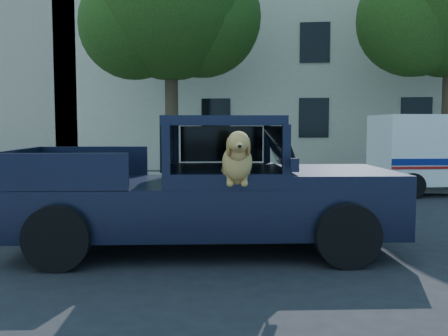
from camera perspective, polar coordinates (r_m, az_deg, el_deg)
The scene contains 7 objects.
ground at distance 7.32m, azimuth 8.67°, elevation -9.93°, with size 120.00×120.00×0.00m, color black.
far_sidewalk at distance 16.38m, azimuth 7.54°, elevation -1.49°, with size 60.00×4.00×0.15m, color gray.
lane_stripes at distance 10.88m, azimuth 18.66°, elevation -5.24°, with size 21.60×0.14×0.01m, color silver, non-canonical shape.
street_tree_left at distance 17.53m, azimuth -5.99°, elevation 17.47°, with size 6.00×5.20×8.60m.
building_main at distance 23.95m, azimuth 14.71°, elevation 10.97°, with size 26.00×6.00×9.00m, color beige.
pickup_truck at distance 7.52m, azimuth -2.98°, elevation -4.23°, with size 5.84×3.14×1.99m.
mail_truck at distance 15.05m, azimuth 23.83°, elevation 0.92°, with size 4.22×2.65×2.16m.
Camera 1 is at (-0.27, -7.08, 1.85)m, focal length 40.00 mm.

